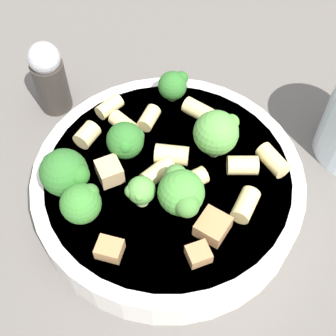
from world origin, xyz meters
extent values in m
plane|color=#5B5651|center=(0.00, 0.00, 0.00)|extent=(2.00, 2.00, 0.00)
cylinder|color=silver|center=(0.00, 0.00, 0.02)|extent=(0.24, 0.24, 0.04)
cylinder|color=beige|center=(0.00, 0.00, 0.04)|extent=(0.22, 0.22, 0.01)
torus|color=silver|center=(0.00, 0.00, 0.04)|extent=(0.24, 0.24, 0.00)
cylinder|color=#84AD60|center=(0.03, 0.09, 0.04)|extent=(0.01, 0.01, 0.01)
sphere|color=#2D6B28|center=(0.03, 0.09, 0.06)|extent=(0.03, 0.03, 0.03)
sphere|color=#2E5B22|center=(0.03, 0.09, 0.06)|extent=(0.01, 0.01, 0.01)
sphere|color=#296923|center=(0.04, 0.09, 0.06)|extent=(0.01, 0.01, 0.01)
cylinder|color=#9EC175|center=(-0.08, -0.02, 0.05)|extent=(0.01, 0.01, 0.01)
sphere|color=#387A2D|center=(-0.08, -0.02, 0.06)|extent=(0.03, 0.03, 0.03)
sphere|color=#33772C|center=(-0.07, -0.03, 0.06)|extent=(0.01, 0.01, 0.01)
sphere|color=#376D2D|center=(-0.07, -0.02, 0.07)|extent=(0.01, 0.01, 0.01)
cylinder|color=#84AD60|center=(-0.03, 0.03, 0.04)|extent=(0.01, 0.01, 0.01)
sphere|color=#2D6B28|center=(-0.03, 0.03, 0.06)|extent=(0.03, 0.03, 0.03)
sphere|color=#306929|center=(-0.02, 0.03, 0.06)|extent=(0.01, 0.01, 0.01)
sphere|color=#2B6F27|center=(-0.03, 0.02, 0.06)|extent=(0.01, 0.01, 0.01)
cylinder|color=#9EC175|center=(-0.03, -0.02, 0.04)|extent=(0.01, 0.01, 0.01)
sphere|color=#569942|center=(-0.03, -0.02, 0.06)|extent=(0.02, 0.02, 0.02)
sphere|color=#559840|center=(-0.03, -0.03, 0.06)|extent=(0.01, 0.01, 0.01)
sphere|color=#5A8A3F|center=(-0.04, -0.02, 0.06)|extent=(0.01, 0.01, 0.01)
sphere|color=#54853D|center=(-0.04, -0.02, 0.06)|extent=(0.01, 0.01, 0.01)
cylinder|color=#84AD60|center=(0.00, -0.04, 0.04)|extent=(0.01, 0.01, 0.01)
sphere|color=#478E38|center=(0.00, -0.04, 0.06)|extent=(0.04, 0.04, 0.04)
sphere|color=#4A8138|center=(0.00, -0.02, 0.07)|extent=(0.02, 0.02, 0.02)
sphere|color=#447D33|center=(0.00, -0.05, 0.07)|extent=(0.02, 0.02, 0.02)
cylinder|color=#9EC175|center=(0.05, 0.01, 0.05)|extent=(0.01, 0.01, 0.02)
sphere|color=#569942|center=(0.05, 0.01, 0.07)|extent=(0.04, 0.04, 0.04)
sphere|color=#499B3F|center=(0.04, 0.00, 0.07)|extent=(0.01, 0.01, 0.01)
sphere|color=#549F3A|center=(0.06, 0.02, 0.07)|extent=(0.01, 0.01, 0.01)
cylinder|color=#84AD60|center=(-0.09, 0.01, 0.05)|extent=(0.01, 0.01, 0.01)
sphere|color=#2D6B28|center=(-0.09, 0.01, 0.07)|extent=(0.04, 0.04, 0.04)
sphere|color=#2B6A24|center=(-0.08, 0.00, 0.07)|extent=(0.02, 0.02, 0.02)
sphere|color=#275D26|center=(-0.09, 0.02, 0.07)|extent=(0.02, 0.02, 0.02)
cylinder|color=#E0C67F|center=(0.05, 0.06, 0.05)|extent=(0.03, 0.03, 0.02)
cylinder|color=#E0C67F|center=(-0.02, 0.06, 0.05)|extent=(0.03, 0.03, 0.01)
cylinder|color=#E0C67F|center=(0.00, 0.06, 0.05)|extent=(0.03, 0.03, 0.01)
cylinder|color=#E0C67F|center=(0.09, -0.02, 0.05)|extent=(0.02, 0.03, 0.02)
cylinder|color=#E0C67F|center=(0.05, -0.05, 0.05)|extent=(0.03, 0.03, 0.02)
cylinder|color=#E0C67F|center=(0.01, 0.01, 0.05)|extent=(0.03, 0.03, 0.02)
cylinder|color=#E0C67F|center=(0.06, -0.01, 0.05)|extent=(0.03, 0.02, 0.02)
cylinder|color=#E0C67F|center=(-0.01, 0.00, 0.05)|extent=(0.03, 0.03, 0.02)
cylinder|color=#E0C67F|center=(-0.03, 0.09, 0.04)|extent=(0.03, 0.02, 0.01)
cylinder|color=#E0C67F|center=(0.02, -0.02, 0.05)|extent=(0.03, 0.02, 0.02)
cylinder|color=#E0C67F|center=(-0.06, 0.06, 0.05)|extent=(0.03, 0.03, 0.02)
cube|color=#A87A4C|center=(-0.06, -0.06, 0.04)|extent=(0.03, 0.02, 0.01)
cube|color=#A87A4C|center=(0.02, -0.06, 0.05)|extent=(0.03, 0.03, 0.01)
cube|color=tan|center=(-0.05, 0.01, 0.05)|extent=(0.02, 0.02, 0.02)
cube|color=#A87A4C|center=(0.00, -0.08, 0.04)|extent=(0.02, 0.02, 0.01)
cylinder|color=#332D28|center=(-0.08, 0.15, 0.03)|extent=(0.03, 0.03, 0.06)
sphere|color=#B7B7BC|center=(-0.08, 0.15, 0.07)|extent=(0.03, 0.03, 0.03)
camera|label=1|loc=(-0.07, -0.22, 0.38)|focal=50.00mm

